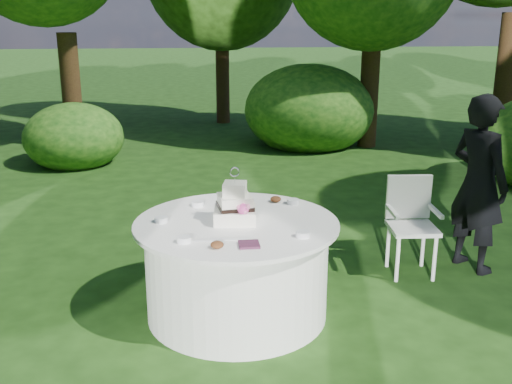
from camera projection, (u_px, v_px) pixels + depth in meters
ground at (237, 313)px, 4.75m from camera, size 80.00×80.00×0.00m
napkins at (249, 244)px, 4.06m from camera, size 0.14×0.14×0.02m
feather_plume at (217, 240)px, 4.15m from camera, size 0.48×0.07×0.01m
guest at (479, 184)px, 5.39m from camera, size 0.59×0.70×1.63m
table at (237, 268)px, 4.64m from camera, size 1.56×1.56×0.77m
cake at (235, 207)px, 4.52m from camera, size 0.34×0.35×0.43m
chair at (411, 217)px, 5.41m from camera, size 0.45×0.44×0.88m
votives at (228, 219)px, 4.54m from camera, size 1.17×0.90×0.04m
petal_cups at (250, 219)px, 4.51m from camera, size 0.63×1.07×0.05m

